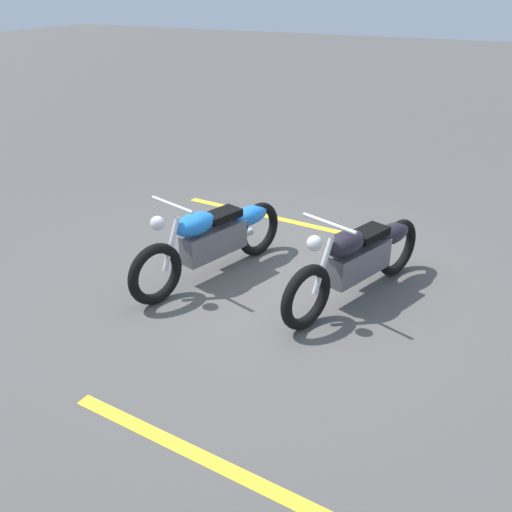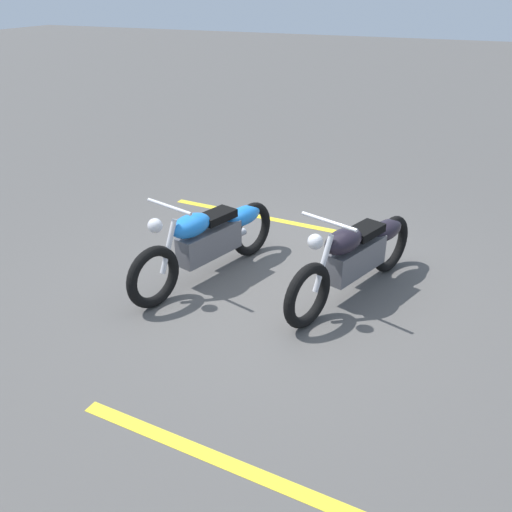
# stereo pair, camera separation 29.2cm
# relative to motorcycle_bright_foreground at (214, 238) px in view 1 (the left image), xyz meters

# --- Properties ---
(ground_plane) EXTENTS (60.00, 60.00, 0.00)m
(ground_plane) POSITION_rel_motorcycle_bright_foreground_xyz_m (-0.13, 0.79, -0.46)
(ground_plane) COLOR #514F4C
(motorcycle_bright_foreground) EXTENTS (2.17, 0.81, 1.04)m
(motorcycle_bright_foreground) POSITION_rel_motorcycle_bright_foreground_xyz_m (0.00, 0.00, 0.00)
(motorcycle_bright_foreground) COLOR black
(motorcycle_bright_foreground) RESTS_ON ground
(motorcycle_dark_foreground) EXTENTS (2.14, 0.89, 1.04)m
(motorcycle_dark_foreground) POSITION_rel_motorcycle_bright_foreground_xyz_m (-0.25, 1.60, 0.00)
(motorcycle_dark_foreground) COLOR black
(motorcycle_dark_foreground) RESTS_ON ground
(parking_stripe_near) EXTENTS (0.35, 3.20, 0.01)m
(parking_stripe_near) POSITION_rel_motorcycle_bright_foreground_xyz_m (-1.82, 0.05, -0.46)
(parking_stripe_near) COLOR yellow
(parking_stripe_near) RESTS_ON ground
(parking_stripe_mid) EXTENTS (0.35, 3.20, 0.01)m
(parking_stripe_mid) POSITION_rel_motorcycle_bright_foreground_xyz_m (2.44, 1.70, -0.46)
(parking_stripe_mid) COLOR yellow
(parking_stripe_mid) RESTS_ON ground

